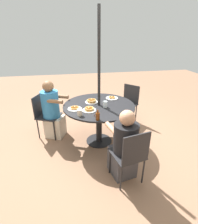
# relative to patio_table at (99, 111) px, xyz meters

# --- Properties ---
(ground_plane) EXTENTS (12.00, 12.00, 0.00)m
(ground_plane) POSITION_rel_patio_table_xyz_m (0.00, 0.00, -0.65)
(ground_plane) COLOR #8C664C
(patio_table) EXTENTS (1.28, 1.28, 0.77)m
(patio_table) POSITION_rel_patio_table_xyz_m (0.00, 0.00, 0.00)
(patio_table) COLOR black
(patio_table) RESTS_ON ground
(umbrella_pole) EXTENTS (0.05, 0.05, 2.32)m
(umbrella_pole) POSITION_rel_patio_table_xyz_m (0.00, 0.00, 0.51)
(umbrella_pole) COLOR black
(umbrella_pole) RESTS_ON ground
(patio_chair_north) EXTENTS (0.48, 0.48, 0.86)m
(patio_chair_north) POSITION_rel_patio_table_xyz_m (-0.23, 1.08, -0.16)
(patio_chair_north) COLOR #232326
(patio_chair_north) RESTS_ON ground
(diner_north) EXTENTS (0.42, 0.51, 1.06)m
(diner_north) POSITION_rel_patio_table_xyz_m (-0.20, 0.91, -0.17)
(diner_north) COLOR #3D3D42
(diner_north) RESTS_ON ground
(patio_chair_east) EXTENTS (0.58, 0.58, 0.86)m
(patio_chair_east) POSITION_rel_patio_table_xyz_m (-0.82, -0.74, -0.16)
(patio_chair_east) COLOR #232326
(patio_chair_east) RESTS_ON ground
(patio_chair_south) EXTENTS (0.54, 0.54, 0.86)m
(patio_chair_south) POSITION_rel_patio_table_xyz_m (1.01, -0.43, -0.16)
(patio_chair_south) COLOR #232326
(patio_chair_south) RESTS_ON ground
(diner_south) EXTENTS (0.54, 0.47, 1.15)m
(diner_south) POSITION_rel_patio_table_xyz_m (0.86, -0.37, -0.12)
(diner_south) COLOR beige
(diner_south) RESTS_ON ground
(pancake_plate_a) EXTENTS (0.23, 0.23, 0.06)m
(pancake_plate_a) POSITION_rel_patio_table_xyz_m (0.20, 0.21, 0.14)
(pancake_plate_a) COLOR white
(pancake_plate_a) RESTS_ON patio_table
(pancake_plate_b) EXTENTS (0.23, 0.23, 0.05)m
(pancake_plate_b) POSITION_rel_patio_table_xyz_m (0.44, 0.11, 0.13)
(pancake_plate_b) COLOR white
(pancake_plate_b) RESTS_ON patio_table
(pancake_plate_c) EXTENTS (0.23, 0.23, 0.07)m
(pancake_plate_c) POSITION_rel_patio_table_xyz_m (0.12, -0.14, 0.14)
(pancake_plate_c) COLOR white
(pancake_plate_c) RESTS_ON patio_table
(pancake_plate_d) EXTENTS (0.23, 0.23, 0.04)m
(pancake_plate_d) POSITION_rel_patio_table_xyz_m (-0.31, -0.28, 0.13)
(pancake_plate_d) COLOR white
(pancake_plate_d) RESTS_ON patio_table
(syrup_bottle) EXTENTS (0.08, 0.06, 0.16)m
(syrup_bottle) POSITION_rel_patio_table_xyz_m (0.12, 0.56, 0.18)
(syrup_bottle) COLOR #602D0F
(syrup_bottle) RESTS_ON patio_table
(coffee_cup) EXTENTS (0.08, 0.08, 0.10)m
(coffee_cup) POSITION_rel_patio_table_xyz_m (0.37, 0.37, 0.17)
(coffee_cup) COLOR beige
(coffee_cup) RESTS_ON patio_table
(drinking_glass_a) EXTENTS (0.08, 0.08, 0.11)m
(drinking_glass_a) POSITION_rel_patio_table_xyz_m (-0.09, 0.11, 0.17)
(drinking_glass_a) COLOR silver
(drinking_glass_a) RESTS_ON patio_table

